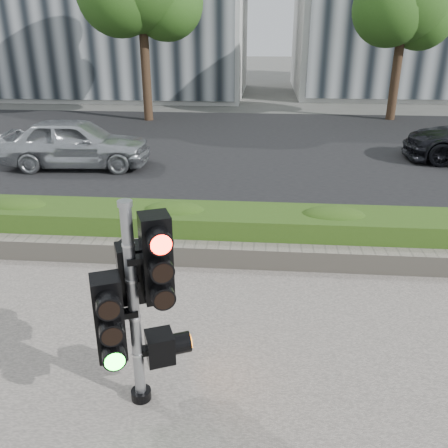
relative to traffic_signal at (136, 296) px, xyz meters
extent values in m
plane|color=#51514C|center=(0.88, 1.13, -1.24)|extent=(120.00, 120.00, 0.00)
cube|color=black|center=(0.88, 11.13, -1.23)|extent=(60.00, 13.00, 0.02)
cube|color=gray|center=(0.88, 4.28, -1.18)|extent=(60.00, 0.25, 0.12)
cube|color=gray|center=(0.88, 3.03, -1.04)|extent=(12.00, 0.32, 0.34)
cube|color=#538528|center=(0.88, 3.68, -0.87)|extent=(12.00, 1.00, 0.68)
cylinder|color=black|center=(-3.62, 15.63, 0.78)|extent=(0.36, 0.36, 4.03)
sphere|color=#214E16|center=(-2.76, 15.99, 3.22)|extent=(2.88, 2.88, 2.88)
cylinder|color=black|center=(6.38, 16.63, 0.55)|extent=(0.36, 0.36, 3.58)
sphere|color=#214E16|center=(7.15, 16.95, 2.73)|extent=(2.56, 2.56, 2.56)
sphere|color=#214E16|center=(5.74, 16.25, 2.98)|extent=(2.82, 2.82, 2.82)
cylinder|color=black|center=(-0.02, -0.04, -1.16)|extent=(0.21, 0.21, 0.10)
cylinder|color=gray|center=(-0.02, -0.04, -0.14)|extent=(0.11, 0.11, 2.14)
cylinder|color=gray|center=(-0.02, -0.04, 0.95)|extent=(0.14, 0.14, 0.05)
cube|color=#FF1107|center=(0.22, 0.02, 0.41)|extent=(0.35, 0.35, 0.85)
cube|color=#14E51E|center=(-0.22, -0.16, -0.15)|extent=(0.35, 0.35, 0.85)
cube|color=black|center=(-0.08, 0.19, 0.15)|extent=(0.35, 0.35, 0.58)
cube|color=orange|center=(0.18, 0.08, -0.64)|extent=(0.35, 0.35, 0.31)
imported|color=#B1B5B9|center=(-3.90, 8.49, -0.55)|extent=(4.04, 1.84, 1.34)
camera|label=1|loc=(1.17, -3.81, 2.37)|focal=38.00mm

